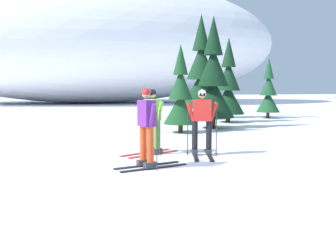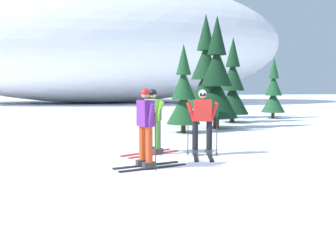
% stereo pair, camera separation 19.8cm
% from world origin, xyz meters
% --- Properties ---
extents(ground_plane, '(120.00, 120.00, 0.00)m').
position_xyz_m(ground_plane, '(0.00, 0.00, 0.00)').
color(ground_plane, white).
extents(skier_red_jacket, '(0.83, 1.68, 1.69)m').
position_xyz_m(skier_red_jacket, '(-0.03, 0.77, 0.89)').
color(skier_red_jacket, black).
rests_on(skier_red_jacket, ground).
extents(skier_lime_jacket, '(1.64, 1.25, 1.70)m').
position_xyz_m(skier_lime_jacket, '(-1.23, 1.26, 0.89)').
color(skier_lime_jacket, red).
rests_on(skier_lime_jacket, ground).
extents(skier_purple_jacket, '(1.66, 0.93, 1.74)m').
position_xyz_m(skier_purple_jacket, '(-1.64, -0.47, 0.92)').
color(skier_purple_jacket, black).
rests_on(skier_purple_jacket, ground).
extents(pine_tree_far_left, '(1.29, 1.29, 3.34)m').
position_xyz_m(pine_tree_far_left, '(0.56, 5.57, 1.40)').
color(pine_tree_far_left, '#47301E').
rests_on(pine_tree_far_left, ground).
extents(pine_tree_center_left, '(1.79, 1.79, 4.65)m').
position_xyz_m(pine_tree_center_left, '(2.23, 6.77, 1.94)').
color(pine_tree_center_left, '#47301E').
rests_on(pine_tree_center_left, ground).
extents(pine_tree_center, '(2.16, 2.16, 5.58)m').
position_xyz_m(pine_tree_center, '(3.12, 11.57, 2.34)').
color(pine_tree_center, '#47301E').
rests_on(pine_tree_center, ground).
extents(pine_tree_center_right, '(1.58, 1.58, 4.08)m').
position_xyz_m(pine_tree_center_right, '(3.77, 9.12, 1.71)').
color(pine_tree_center_right, '#47301E').
rests_on(pine_tree_center_right, ground).
extents(pine_tree_far_right, '(1.27, 1.27, 3.29)m').
position_xyz_m(pine_tree_far_right, '(6.78, 11.01, 1.37)').
color(pine_tree_far_right, '#47301E').
rests_on(pine_tree_far_right, ground).
extents(snow_ridge_background, '(38.02, 17.57, 12.25)m').
position_xyz_m(snow_ridge_background, '(-2.47, 31.36, 6.13)').
color(snow_ridge_background, white).
rests_on(snow_ridge_background, ground).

